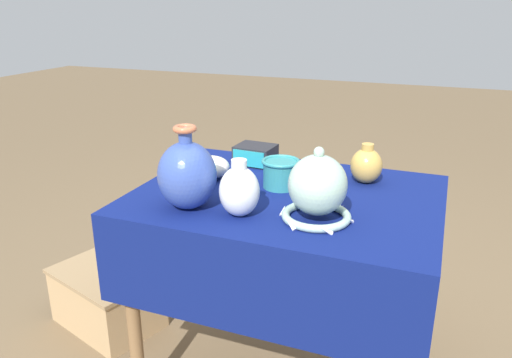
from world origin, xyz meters
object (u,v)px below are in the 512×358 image
Objects in this scene: cup_wide_teal at (281,172)px; vase_dome_bell at (317,190)px; bowl_shallow_ivory at (211,167)px; jar_round_porcelain at (239,191)px; vase_tall_bulbous at (187,174)px; mosaic_tile_box at (255,155)px; jar_round_ochre at (366,165)px; wooden_crate at (107,296)px.

vase_dome_bell is at bearing -49.82° from cup_wide_teal.
jar_round_porcelain reaches higher than bowl_shallow_ivory.
jar_round_porcelain is (0.16, 0.00, -0.03)m from vase_tall_bulbous.
cup_wide_teal reaches higher than mosaic_tile_box.
jar_round_ochre is at bearing 15.56° from bowl_shallow_ivory.
vase_dome_bell is 1.70× the size of cup_wide_teal.
vase_dome_bell is 1.29× the size of jar_round_porcelain.
vase_dome_bell is (0.37, 0.05, -0.01)m from vase_tall_bulbous.
vase_dome_bell reaches higher than cup_wide_teal.
jar_round_porcelain is at bearing -69.96° from mosaic_tile_box.
bowl_shallow_ivory is at bearing 153.76° from vase_dome_bell.
vase_dome_bell is at bearing -26.24° from bowl_shallow_ivory.
mosaic_tile_box is at bearing 36.97° from wooden_crate.
mosaic_tile_box is 1.14× the size of bowl_shallow_ivory.
vase_dome_bell reaches higher than jar_round_ochre.
cup_wide_teal is at bearing 17.96° from wooden_crate.
jar_round_porcelain is at bearing -1.72° from wooden_crate.
mosaic_tile_box is at bearing 86.26° from vase_tall_bulbous.
wooden_crate is (-0.74, -0.00, -0.63)m from cup_wide_teal.
bowl_shallow_ivory is at bearing 179.00° from cup_wide_teal.
jar_round_ochre reaches higher than wooden_crate.
jar_round_ochre is (0.44, 0.40, -0.04)m from vase_tall_bulbous.
cup_wide_teal is 0.28m from jar_round_ochre.
jar_round_porcelain is 0.33× the size of wooden_crate.
mosaic_tile_box is 0.89× the size of jar_round_porcelain.
vase_dome_bell reaches higher than jar_round_porcelain.
cup_wide_teal is at bearing 130.18° from vase_dome_bell.
vase_dome_bell is 1.15m from wooden_crate.
vase_dome_bell is at bearing 8.12° from vase_tall_bulbous.
vase_dome_bell is 0.42× the size of wooden_crate.
bowl_shallow_ivory is at bearing -164.44° from jar_round_ochre.
mosaic_tile_box is 0.26m from cup_wide_teal.
jar_round_ochre is 1.19m from wooden_crate.
mosaic_tile_box is 0.21m from bowl_shallow_ivory.
bowl_shallow_ivory is (-0.25, 0.00, -0.01)m from cup_wide_teal.
vase_tall_bulbous is at bearing -89.74° from mosaic_tile_box.
jar_round_porcelain reaches higher than mosaic_tile_box.
bowl_shallow_ivory is (-0.42, 0.21, -0.05)m from vase_dome_bell.
jar_round_porcelain is (0.13, -0.45, 0.04)m from mosaic_tile_box.
bowl_shallow_ivory is at bearing 129.90° from jar_round_porcelain.
vase_tall_bulbous is 1.97× the size of cup_wide_teal.
mosaic_tile_box is 1.18× the size of cup_wide_teal.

